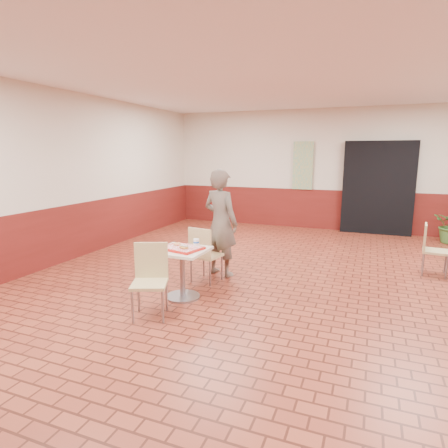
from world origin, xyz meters
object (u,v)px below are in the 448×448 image
at_px(ring_donut, 177,244).
at_px(chair_second_left, 431,247).
at_px(paper_cup, 196,242).
at_px(serving_tray, 182,248).
at_px(long_john_donut, 184,247).
at_px(main_table, 182,265).
at_px(chair_main_back, 204,252).
at_px(customer, 221,223).
at_px(chair_main_front, 150,276).

relative_size(ring_donut, chair_second_left, 0.13).
bearing_deg(paper_cup, ring_donut, -169.39).
distance_m(serving_tray, paper_cup, 0.20).
distance_m(long_john_donut, paper_cup, 0.21).
xyz_separation_m(main_table, long_john_donut, (0.07, -0.07, 0.27)).
height_order(chair_main_back, ring_donut, chair_main_back).
height_order(chair_main_back, paper_cup, chair_main_back).
bearing_deg(long_john_donut, chair_second_left, 37.37).
relative_size(chair_main_back, paper_cup, 8.76).
xyz_separation_m(serving_tray, long_john_donut, (0.07, -0.07, 0.04)).
bearing_deg(chair_main_back, customer, -92.24).
relative_size(ring_donut, long_john_donut, 0.64).
bearing_deg(customer, serving_tray, 100.79).
distance_m(main_table, ring_donut, 0.29).
height_order(customer, serving_tray, customer).
relative_size(chair_main_back, customer, 0.50).
relative_size(chair_main_front, chair_second_left, 1.07).
height_order(chair_main_front, chair_main_back, chair_main_front).
bearing_deg(main_table, customer, 84.31).
height_order(main_table, chair_second_left, chair_second_left).
distance_m(main_table, serving_tray, 0.23).
bearing_deg(main_table, serving_tray, -90.00).
xyz_separation_m(main_table, ring_donut, (-0.10, 0.07, 0.27)).
xyz_separation_m(customer, chair_second_left, (3.11, 1.25, -0.39)).
xyz_separation_m(main_table, serving_tray, (0.00, -0.00, 0.23)).
xyz_separation_m(chair_main_back, long_john_donut, (0.05, -0.72, 0.25)).
distance_m(main_table, paper_cup, 0.36).
distance_m(chair_main_back, customer, 0.58).
distance_m(long_john_donut, chair_second_left, 3.98).
height_order(long_john_donut, paper_cup, paper_cup).
bearing_deg(long_john_donut, paper_cup, 64.26).
bearing_deg(main_table, paper_cup, 36.89).
xyz_separation_m(serving_tray, ring_donut, (-0.10, 0.07, 0.03)).
bearing_deg(ring_donut, long_john_donut, -38.83).
relative_size(chair_main_front, serving_tray, 1.74).
xyz_separation_m(chair_main_front, chair_main_back, (0.12, 1.27, -0.01)).
relative_size(main_table, chair_second_left, 0.83).
bearing_deg(paper_cup, chair_main_front, -109.20).
relative_size(main_table, ring_donut, 6.52).
bearing_deg(paper_cup, chair_second_left, 35.97).
relative_size(chair_main_front, paper_cup, 8.97).
bearing_deg(long_john_donut, ring_donut, 141.17).
height_order(ring_donut, long_john_donut, long_john_donut).
bearing_deg(chair_main_back, ring_donut, 87.40).
xyz_separation_m(ring_donut, long_john_donut, (0.17, -0.14, 0.01)).
xyz_separation_m(main_table, customer, (0.11, 1.09, 0.39)).
bearing_deg(serving_tray, long_john_donut, -46.58).
distance_m(chair_main_back, serving_tray, 0.68).
relative_size(customer, paper_cup, 17.38).
relative_size(paper_cup, chair_second_left, 0.12).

